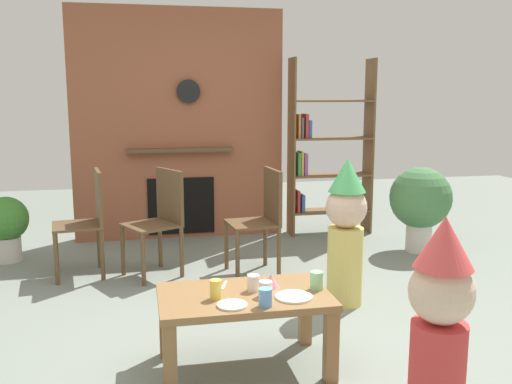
{
  "coord_description": "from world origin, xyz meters",
  "views": [
    {
      "loc": [
        -0.65,
        -3.46,
        1.54
      ],
      "look_at": [
        0.15,
        0.4,
        0.85
      ],
      "focal_mm": 39.9,
      "sensor_mm": 36.0,
      "label": 1
    }
  ],
  "objects": [
    {
      "name": "paper_cup_center",
      "position": [
        -0.05,
        -0.48,
        0.49
      ],
      "size": [
        0.07,
        0.07,
        0.09
      ],
      "primitive_type": "cylinder",
      "color": "silver",
      "rests_on": "coffee_table"
    },
    {
      "name": "paper_plate_front",
      "position": [
        -0.2,
        -0.69,
        0.45
      ],
      "size": [
        0.16,
        0.16,
        0.01
      ],
      "primitive_type": "cylinder",
      "color": "white",
      "rests_on": "coffee_table"
    },
    {
      "name": "paper_cup_far_right",
      "position": [
        -0.27,
        -0.56,
        0.49
      ],
      "size": [
        0.06,
        0.06,
        0.11
      ],
      "primitive_type": "cylinder",
      "color": "#F2CC4C",
      "rests_on": "coffee_table"
    },
    {
      "name": "table_fork",
      "position": [
        -0.2,
        -0.37,
        0.44
      ],
      "size": [
        0.06,
        0.15,
        0.01
      ],
      "primitive_type": "cube",
      "rotation": [
        0.0,
        0.0,
        1.25
      ],
      "color": "silver",
      "rests_on": "coffee_table"
    },
    {
      "name": "potted_plant_short",
      "position": [
        -1.86,
        1.96,
        0.35
      ],
      "size": [
        0.41,
        0.41,
        0.6
      ],
      "color": "beige",
      "rests_on": "ground_plane"
    },
    {
      "name": "potted_plant_tall",
      "position": [
        2.01,
        1.51,
        0.5
      ],
      "size": [
        0.6,
        0.6,
        0.83
      ],
      "color": "beige",
      "rests_on": "ground_plane"
    },
    {
      "name": "bookshelf",
      "position": [
        1.32,
        2.4,
        0.89
      ],
      "size": [
        0.9,
        0.28,
        1.9
      ],
      "color": "brown",
      "rests_on": "ground_plane"
    },
    {
      "name": "paper_cup_near_left",
      "position": [
        0.31,
        -0.53,
        0.49
      ],
      "size": [
        0.07,
        0.07,
        0.1
      ],
      "primitive_type": "cylinder",
      "color": "#8CD18C",
      "rests_on": "coffee_table"
    },
    {
      "name": "child_with_cone_hat",
      "position": [
        0.6,
        -1.34,
        0.54
      ],
      "size": [
        0.28,
        0.28,
        1.03
      ],
      "rotation": [
        0.0,
        0.0,
        2.28
      ],
      "color": "#D13838",
      "rests_on": "ground_plane"
    },
    {
      "name": "coffee_table",
      "position": [
        -0.11,
        -0.51,
        0.36
      ],
      "size": [
        0.94,
        0.57,
        0.44
      ],
      "color": "olive",
      "rests_on": "ground_plane"
    },
    {
      "name": "ground_plane",
      "position": [
        0.0,
        0.0,
        0.0
      ],
      "size": [
        12.0,
        12.0,
        0.0
      ],
      "primitive_type": "plane",
      "color": "gray"
    },
    {
      "name": "dining_chair_right",
      "position": [
        0.37,
        1.17,
        0.51
      ],
      "size": [
        0.44,
        0.44,
        0.9
      ],
      "rotation": [
        0.0,
        0.0,
        3.24
      ],
      "color": "brown",
      "rests_on": "ground_plane"
    },
    {
      "name": "paper_cup_near_right",
      "position": [
        -0.03,
        -0.73,
        0.49
      ],
      "size": [
        0.07,
        0.07,
        0.1
      ],
      "primitive_type": "cylinder",
      "color": "#669EE0",
      "rests_on": "coffee_table"
    },
    {
      "name": "dining_chair_left",
      "position": [
        -1.09,
        1.4,
        0.51
      ],
      "size": [
        0.45,
        0.45,
        0.9
      ],
      "rotation": [
        0.0,
        0.0,
        3.28
      ],
      "color": "brown",
      "rests_on": "ground_plane"
    },
    {
      "name": "paper_plate_rear",
      "position": [
        0.14,
        -0.63,
        0.45
      ],
      "size": [
        0.2,
        0.2,
        0.01
      ],
      "primitive_type": "cylinder",
      "color": "white",
      "rests_on": "coffee_table"
    },
    {
      "name": "paper_cup_far_left",
      "position": [
        -0.0,
        -0.58,
        0.48
      ],
      "size": [
        0.07,
        0.07,
        0.09
      ],
      "primitive_type": "cylinder",
      "color": "silver",
      "rests_on": "coffee_table"
    },
    {
      "name": "birthday_cake_slice",
      "position": [
        0.06,
        -0.45,
        0.48
      ],
      "size": [
        0.1,
        0.1,
        0.08
      ],
      "primitive_type": "cone",
      "color": "pink",
      "rests_on": "coffee_table"
    },
    {
      "name": "child_in_pink",
      "position": [
        0.8,
        0.31,
        0.57
      ],
      "size": [
        0.3,
        0.3,
        1.08
      ],
      "rotation": [
        0.0,
        0.0,
        -2.4
      ],
      "color": "#E0CC66",
      "rests_on": "ground_plane"
    },
    {
      "name": "dining_chair_middle",
      "position": [
        -0.49,
        1.3,
        0.51
      ],
      "size": [
        0.54,
        0.54,
        0.9
      ],
      "rotation": [
        0.0,
        0.0,
        3.62
      ],
      "color": "brown",
      "rests_on": "ground_plane"
    },
    {
      "name": "brick_fireplace_feature",
      "position": [
        -0.23,
        2.6,
        1.19
      ],
      "size": [
        2.2,
        0.28,
        2.4
      ],
      "color": "#935138",
      "rests_on": "ground_plane"
    }
  ]
}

